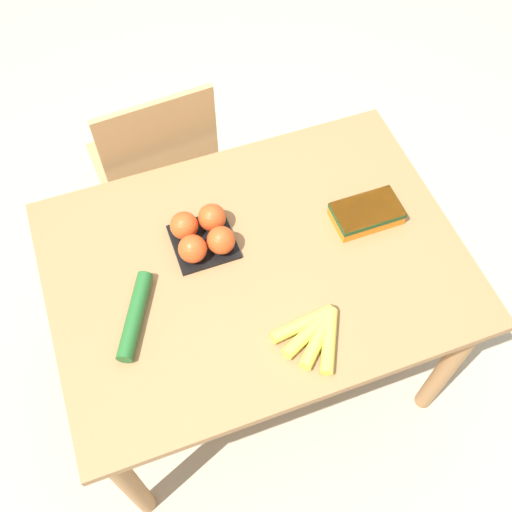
# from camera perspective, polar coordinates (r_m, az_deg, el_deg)

# --- Properties ---
(ground_plane) EXTENTS (12.00, 12.00, 0.00)m
(ground_plane) POSITION_cam_1_polar(r_m,az_deg,el_deg) (2.37, 0.00, -9.76)
(ground_plane) COLOR #B7A88E
(dining_table) EXTENTS (1.18, 0.86, 0.73)m
(dining_table) POSITION_cam_1_polar(r_m,az_deg,el_deg) (1.80, 0.00, -2.28)
(dining_table) COLOR #9E7044
(dining_table) RESTS_ON ground_plane
(chair) EXTENTS (0.45, 0.43, 0.93)m
(chair) POSITION_cam_1_polar(r_m,az_deg,el_deg) (2.26, -9.24, 7.96)
(chair) COLOR tan
(chair) RESTS_ON ground_plane
(banana_bunch) EXTENTS (0.20, 0.18, 0.04)m
(banana_bunch) POSITION_cam_1_polar(r_m,az_deg,el_deg) (1.59, 5.67, -7.29)
(banana_bunch) COLOR brown
(banana_bunch) RESTS_ON dining_table
(tomato_pack) EXTENTS (0.18, 0.18, 0.09)m
(tomato_pack) POSITION_cam_1_polar(r_m,az_deg,el_deg) (1.71, -5.11, 2.10)
(tomato_pack) COLOR black
(tomato_pack) RESTS_ON dining_table
(carrot_bag) EXTENTS (0.20, 0.12, 0.05)m
(carrot_bag) POSITION_cam_1_polar(r_m,az_deg,el_deg) (1.80, 10.49, 4.07)
(carrot_bag) COLOR orange
(carrot_bag) RESTS_ON dining_table
(cucumber_near) EXTENTS (0.15, 0.25, 0.04)m
(cucumber_near) POSITION_cam_1_polar(r_m,az_deg,el_deg) (1.64, -11.44, -5.58)
(cucumber_near) COLOR #236028
(cucumber_near) RESTS_ON dining_table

